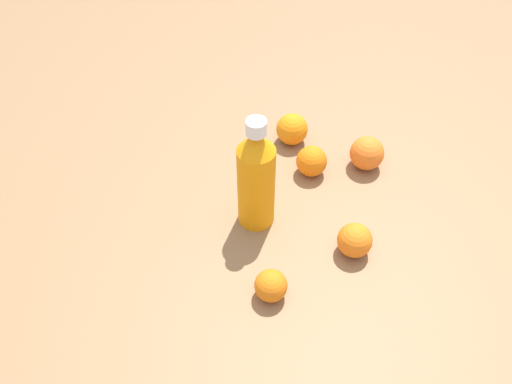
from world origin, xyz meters
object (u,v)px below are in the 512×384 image
at_px(orange_0, 271,286).
at_px(water_bottle, 256,178).
at_px(orange_3, 355,240).
at_px(orange_4, 294,129).
at_px(orange_2, 367,153).
at_px(orange_1, 312,161).

bearing_deg(orange_0, water_bottle, 18.43).
relative_size(water_bottle, orange_0, 4.24).
xyz_separation_m(orange_3, orange_4, (0.30, 0.16, 0.00)).
xyz_separation_m(orange_0, orange_4, (0.43, 0.01, 0.01)).
distance_m(orange_0, orange_4, 0.43).
distance_m(orange_0, orange_3, 0.19).
xyz_separation_m(water_bottle, orange_3, (-0.05, -0.20, -0.08)).
xyz_separation_m(water_bottle, orange_2, (0.20, -0.21, -0.08)).
xyz_separation_m(orange_0, orange_3, (0.13, -0.14, 0.00)).
bearing_deg(water_bottle, orange_3, 152.57).
bearing_deg(water_bottle, orange_0, 94.60).
bearing_deg(orange_4, orange_3, -152.60).
bearing_deg(orange_1, orange_0, 173.56).
relative_size(orange_2, orange_4, 1.03).
bearing_deg(orange_1, orange_3, -152.93).
relative_size(water_bottle, orange_2, 3.37).
relative_size(orange_0, orange_3, 0.89).
bearing_deg(orange_0, orange_2, -22.52).
bearing_deg(orange_3, orange_0, 131.80).
xyz_separation_m(orange_2, orange_4, (0.05, 0.17, -0.00)).
height_order(orange_1, orange_4, orange_4).
distance_m(orange_3, orange_4, 0.34).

